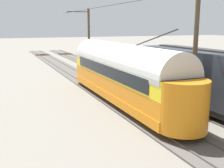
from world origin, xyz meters
TOP-DOWN VIEW (x-y plane):
  - ground_plane at (0.00, 0.00)m, footprint 220.00×220.00m
  - track_streetcar_siding at (-2.20, -0.31)m, footprint 2.80×80.00m
  - track_adjacent_siding at (2.20, -0.31)m, footprint 2.80×80.00m
  - vintage_streetcar at (2.20, 4.91)m, footprint 2.65×16.83m
  - boxcar_adjacent at (-2.20, 9.07)m, footprint 2.96×12.60m
  - catenary_pole_foreground at (-0.39, -10.55)m, footprint 2.88×0.28m
  - catenary_pole_mid_near at (-0.39, 9.52)m, footprint 2.88×0.28m
  - overhead_wire_run at (2.11, -1.18)m, footprint 2.67×24.07m
  - switch_stand at (-3.76, -10.04)m, footprint 0.50×0.30m
  - track_end_bumper at (-2.20, -10.91)m, footprint 1.80×0.60m

SIDE VIEW (x-z plane):
  - ground_plane at x=0.00m, z-range 0.00..0.00m
  - track_streetcar_siding at x=-2.20m, z-range -0.04..0.14m
  - track_adjacent_siding at x=2.20m, z-range -0.04..0.14m
  - track_end_bumper at x=-2.20m, z-range 0.00..0.80m
  - switch_stand at x=-3.76m, z-range 0.08..1.32m
  - boxcar_adjacent at x=-2.20m, z-range 0.24..4.09m
  - vintage_streetcar at x=2.20m, z-range -0.35..4.86m
  - catenary_pole_foreground at x=-0.39m, z-range 0.17..7.73m
  - catenary_pole_mid_near at x=-0.39m, z-range 0.17..7.73m
  - overhead_wire_run at x=2.11m, z-range 6.94..7.12m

